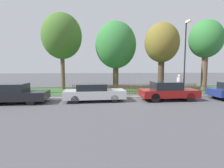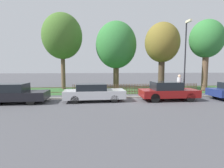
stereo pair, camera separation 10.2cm
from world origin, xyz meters
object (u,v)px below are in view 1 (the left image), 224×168
pedestrian_near_fence (179,84)px  street_lamp (186,50)px  parked_car_silver_hatchback (12,93)px  covered_motorcycle (96,90)px  parked_car_navy_estate (168,91)px  tree_nearest_kerb (62,36)px  parked_car_black_saloon (94,92)px  tree_far_left (206,40)px  tree_behind_motorcycle (116,45)px  tree_mid_park (162,43)px

pedestrian_near_fence → street_lamp: street_lamp is taller
parked_car_silver_hatchback → street_lamp: bearing=7.4°
covered_motorcycle → street_lamp: 8.36m
parked_car_navy_estate → pedestrian_near_fence: (1.78, 1.78, 0.34)m
parked_car_silver_hatchback → tree_nearest_kerb: tree_nearest_kerb is taller
parked_car_black_saloon → tree_far_left: tree_far_left is taller
tree_behind_motorcycle → pedestrian_near_fence: (4.85, -5.47, -3.89)m
parked_car_silver_hatchback → parked_car_navy_estate: size_ratio=1.08×
tree_behind_motorcycle → street_lamp: bearing=-45.5°
tree_far_left → tree_nearest_kerb: bearing=168.2°
parked_car_black_saloon → tree_behind_motorcycle: bearing=68.4°
parked_car_black_saloon → tree_nearest_kerb: bearing=112.7°
parked_car_silver_hatchback → parked_car_black_saloon: bearing=1.5°
tree_nearest_kerb → tree_behind_motorcycle: size_ratio=1.12×
tree_far_left → parked_car_silver_hatchback: bearing=-165.0°
tree_nearest_kerb → covered_motorcycle: bearing=-56.6°
tree_mid_park → street_lamp: tree_mid_park is taller
street_lamp → pedestrian_near_fence: bearing=-178.2°
covered_motorcycle → tree_far_left: 12.53m
street_lamp → tree_nearest_kerb: bearing=152.2°
parked_car_navy_estate → covered_motorcycle: (-5.37, 2.15, -0.11)m
parked_car_navy_estate → tree_behind_motorcycle: (-3.07, 7.25, 4.23)m
covered_motorcycle → tree_nearest_kerb: 8.59m
parked_car_navy_estate → tree_far_left: 8.86m
parked_car_navy_estate → pedestrian_near_fence: bearing=44.6°
parked_car_silver_hatchback → tree_far_left: tree_far_left is taller
parked_car_silver_hatchback → tree_behind_motorcycle: (8.14, 7.21, 4.26)m
covered_motorcycle → tree_nearest_kerb: tree_nearest_kerb is taller
parked_car_black_saloon → tree_far_left: 13.22m
tree_nearest_kerb → pedestrian_near_fence: 13.33m
tree_nearest_kerb → street_lamp: 12.99m
parked_car_navy_estate → tree_mid_park: bearing=73.5°
covered_motorcycle → tree_mid_park: size_ratio=0.28×
tree_behind_motorcycle → street_lamp: (5.35, -5.46, -0.99)m
tree_behind_motorcycle → parked_car_silver_hatchback: bearing=-138.5°
covered_motorcycle → tree_far_left: bearing=8.6°
tree_behind_motorcycle → tree_mid_park: tree_behind_motorcycle is taller
parked_car_navy_estate → tree_nearest_kerb: (-9.08, 7.78, 5.21)m
tree_behind_motorcycle → pedestrian_near_fence: size_ratio=4.07×
parked_car_silver_hatchback → tree_far_left: (17.19, 4.61, 4.61)m
parked_car_black_saloon → tree_behind_motorcycle: 8.64m
pedestrian_near_fence → tree_nearest_kerb: bearing=28.6°
street_lamp → parked_car_navy_estate: bearing=-141.8°
parked_car_navy_estate → street_lamp: size_ratio=0.67×
parked_car_silver_hatchback → parked_car_navy_estate: 11.21m
tree_nearest_kerb → tree_behind_motorcycle: (6.01, -0.53, -0.98)m
tree_mid_park → covered_motorcycle: bearing=-155.3°
tree_behind_motorcycle → pedestrian_near_fence: bearing=-48.5°
parked_car_silver_hatchback → tree_nearest_kerb: 9.59m
parked_car_silver_hatchback → tree_nearest_kerb: bearing=74.6°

